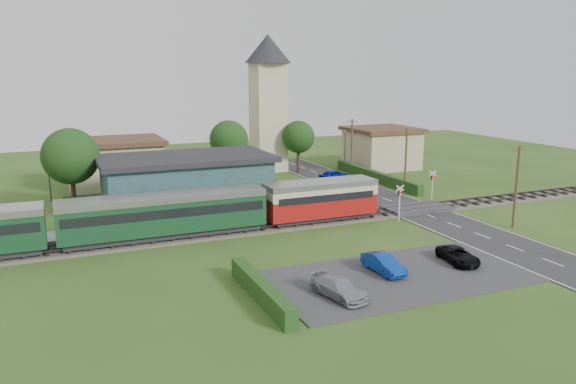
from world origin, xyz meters
name	(u,v)px	position (x,y,z in m)	size (l,w,h in m)	color
ground	(333,228)	(0.00, 0.00, 0.00)	(120.00, 120.00, 0.00)	#2D4C19
railway_track	(322,221)	(0.00, 2.00, 0.11)	(76.00, 3.20, 0.49)	#4C443D
road	(429,216)	(10.00, 0.00, 0.03)	(6.00, 70.00, 0.05)	#28282B
car_park	(398,276)	(-1.50, -12.00, 0.04)	(17.00, 9.00, 0.08)	#333335
crossing_deck	(416,209)	(10.00, 2.00, 0.23)	(6.20, 3.40, 0.45)	#333335
platform	(203,223)	(-10.00, 5.20, 0.23)	(30.00, 3.00, 0.45)	gray
equipment_hut	(106,215)	(-18.00, 5.20, 1.75)	(2.30, 2.30, 2.55)	beige
station_building	(186,183)	(-10.00, 10.99, 2.69)	(16.00, 9.00, 5.30)	#244B4D
train	(123,218)	(-17.02, 2.00, 2.18)	(43.20, 2.90, 3.40)	#232328
church_tower	(268,93)	(5.00, 28.00, 10.23)	(6.00, 6.00, 17.60)	beige
house_west	(115,163)	(-15.00, 25.00, 2.79)	(10.80, 8.80, 5.50)	tan
house_east	(381,147)	(20.00, 24.00, 2.80)	(8.80, 8.80, 5.50)	tan
hedge_carpark	(261,291)	(-11.00, -12.00, 0.60)	(0.80, 9.00, 1.20)	#193814
hedge_roadside	(376,176)	(14.20, 16.00, 0.60)	(0.80, 18.00, 1.20)	#193814
hedge_station	(177,194)	(-10.00, 15.50, 0.65)	(22.00, 0.80, 1.30)	#193814
tree_a	(70,156)	(-20.00, 14.00, 5.38)	(5.20, 5.20, 8.00)	#332316
tree_b	(229,140)	(-2.00, 23.00, 5.02)	(4.60, 4.60, 7.34)	#332316
tree_c	(298,137)	(8.00, 25.00, 4.65)	(4.20, 4.20, 6.78)	#332316
utility_pole_b	(516,186)	(14.20, -6.00, 3.63)	(1.40, 0.22, 7.00)	#473321
utility_pole_c	(406,159)	(14.20, 10.00, 3.63)	(1.40, 0.22, 7.00)	#473321
utility_pole_d	(352,145)	(14.20, 22.00, 3.63)	(1.40, 0.22, 7.00)	#473321
crossing_signal_near	(400,198)	(6.40, -0.41, 2.14)	(0.84, 0.28, 3.28)	silver
crossing_signal_far	(432,182)	(13.60, 4.39, 2.14)	(0.84, 0.28, 3.28)	silver
streetlamp_west	(49,172)	(-22.00, 20.00, 3.04)	(0.30, 0.30, 5.15)	#3F3F47
streetlamp_east	(345,144)	(16.00, 27.00, 3.04)	(0.30, 0.30, 5.15)	#3F3F47
car_on_road	(334,175)	(9.58, 17.94, 0.72)	(1.59, 3.95, 1.34)	#011097
car_park_blue	(383,264)	(-2.03, -11.05, 0.69)	(1.29, 3.69, 1.22)	#0B3394
car_park_silver	(339,287)	(-6.71, -13.53, 0.67)	(1.66, 4.09, 1.19)	#989CA7
car_park_dark	(458,255)	(3.81, -11.46, 0.60)	(1.74, 3.77, 1.05)	black
pedestrian_near	(299,202)	(-0.99, 4.84, 1.33)	(0.64, 0.42, 1.76)	gray
pedestrian_far	(138,216)	(-15.50, 5.08, 1.41)	(0.94, 0.73, 1.93)	gray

